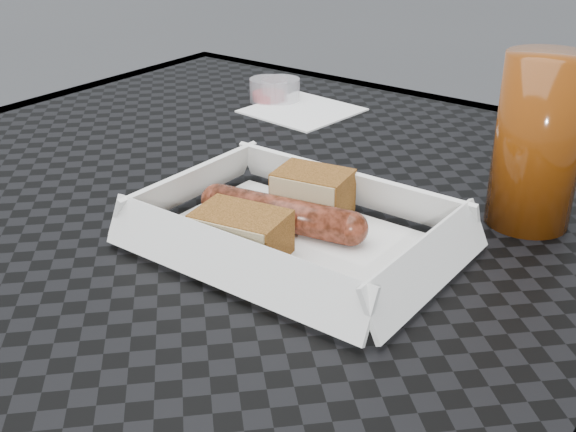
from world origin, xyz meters
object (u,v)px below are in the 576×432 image
object	(u,v)px
food_tray	(295,243)
patio_table	(231,252)
bratwurst	(281,214)
drink_glass	(538,142)

from	to	relation	value
food_tray	patio_table	bearing A→B (deg)	153.31
food_tray	bratwurst	xyz separation A→B (m)	(-0.02, 0.01, 0.02)
bratwurst	drink_glass	bearing A→B (deg)	42.42
patio_table	food_tray	distance (m)	0.16
bratwurst	drink_glass	world-z (taller)	drink_glass
food_tray	drink_glass	world-z (taller)	drink_glass
bratwurst	drink_glass	distance (m)	0.22
patio_table	bratwurst	xyz separation A→B (m)	(0.10, -0.05, 0.09)
patio_table	drink_glass	bearing A→B (deg)	18.93
patio_table	drink_glass	distance (m)	0.31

